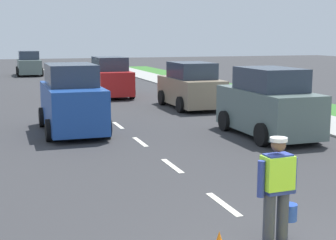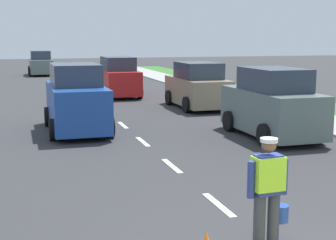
# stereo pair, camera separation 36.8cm
# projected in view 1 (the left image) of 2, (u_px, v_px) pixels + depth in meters

# --- Properties ---
(ground_plane) EXTENTS (96.00, 96.00, 0.00)m
(ground_plane) POSITION_uv_depth(u_px,v_px,m) (79.00, 96.00, 26.62)
(ground_plane) COLOR #333335
(sidewalk_right) EXTENTS (2.40, 72.00, 0.14)m
(sidewalk_right) POSITION_uv_depth(u_px,v_px,m) (319.00, 122.00, 18.55)
(sidewalk_right) COLOR #9E9E99
(sidewalk_right) RESTS_ON ground
(lane_center_line) EXTENTS (0.14, 46.40, 0.01)m
(lane_center_line) POSITION_uv_depth(u_px,v_px,m) (69.00, 89.00, 30.55)
(lane_center_line) COLOR silver
(lane_center_line) RESTS_ON ground
(road_worker) EXTENTS (0.76, 0.40, 1.67)m
(road_worker) POSITION_uv_depth(u_px,v_px,m) (278.00, 186.00, 7.50)
(road_worker) COLOR #383D4C
(road_worker) RESTS_ON ground
(car_parked_far) EXTENTS (2.07, 4.13, 2.02)m
(car_parked_far) POSITION_uv_depth(u_px,v_px,m) (191.00, 87.00, 22.25)
(car_parked_far) COLOR gray
(car_parked_far) RESTS_ON ground
(car_oncoming_lead) EXTENTS (1.97, 4.26, 2.25)m
(car_oncoming_lead) POSITION_uv_depth(u_px,v_px,m) (72.00, 101.00, 16.57)
(car_oncoming_lead) COLOR #1E4799
(car_oncoming_lead) RESTS_ON ground
(car_outgoing_far) EXTENTS (1.98, 4.20, 2.09)m
(car_outgoing_far) POSITION_uv_depth(u_px,v_px,m) (110.00, 78.00, 26.48)
(car_outgoing_far) COLOR red
(car_outgoing_far) RESTS_ON ground
(car_parked_curbside) EXTENTS (1.97, 4.12, 2.18)m
(car_parked_curbside) POSITION_uv_depth(u_px,v_px,m) (268.00, 105.00, 15.81)
(car_parked_curbside) COLOR slate
(car_parked_curbside) RESTS_ON ground
(car_oncoming_third) EXTENTS (2.02, 4.19, 1.99)m
(car_oncoming_third) POSITION_uv_depth(u_px,v_px,m) (29.00, 64.00, 41.00)
(car_oncoming_third) COLOR slate
(car_oncoming_third) RESTS_ON ground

